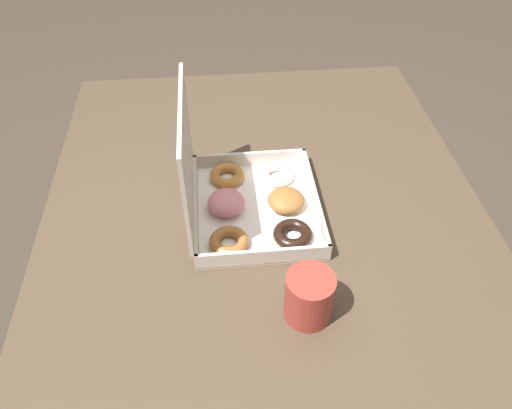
% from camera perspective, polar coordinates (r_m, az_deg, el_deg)
% --- Properties ---
extents(ground_plane, '(8.00, 8.00, 0.00)m').
position_cam_1_polar(ground_plane, '(1.76, 0.69, -18.36)').
color(ground_plane, '#42382D').
extents(dining_table, '(1.25, 1.01, 0.76)m').
position_cam_1_polar(dining_table, '(1.21, 0.95, -3.52)').
color(dining_table, '#4C3D2D').
rests_on(dining_table, ground_plane).
extents(donut_box, '(0.33, 0.29, 0.29)m').
position_cam_1_polar(donut_box, '(1.11, -1.72, 1.13)').
color(donut_box, white).
rests_on(donut_box, dining_table).
extents(coffee_mug, '(0.09, 0.09, 0.10)m').
position_cam_1_polar(coffee_mug, '(0.93, 6.10, -10.37)').
color(coffee_mug, '#A3382D').
rests_on(coffee_mug, dining_table).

